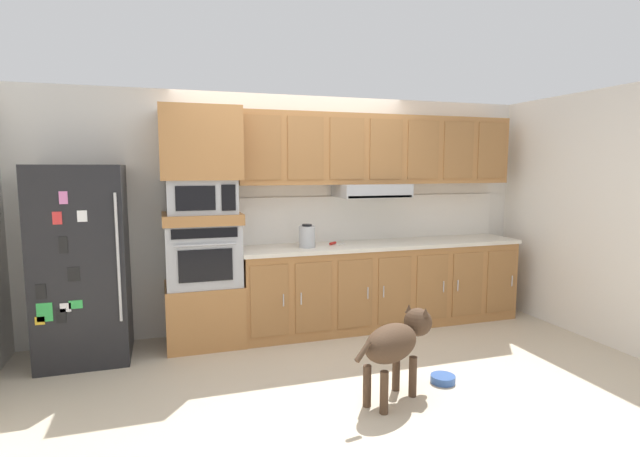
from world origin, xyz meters
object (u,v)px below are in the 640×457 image
object	(u,v)px
built_in_oven	(203,254)
electric_kettle	(307,236)
screwdriver	(333,243)
dog	(397,341)
microwave	(201,196)
dog_food_bowl	(443,379)
refrigerator	(82,264)

from	to	relation	value
built_in_oven	electric_kettle	bearing A→B (deg)	-2.59
screwdriver	dog	size ratio (longest dim) A/B	0.20
built_in_oven	screwdriver	size ratio (longest dim) A/B	4.15
microwave	built_in_oven	bearing A→B (deg)	179.23
screwdriver	electric_kettle	bearing A→B (deg)	-165.44
dog	dog_food_bowl	xyz separation A→B (m)	(0.48, 0.12, -0.41)
built_in_oven	dog	size ratio (longest dim) A/B	0.82
refrigerator	dog	world-z (taller)	refrigerator
screwdriver	dog_food_bowl	world-z (taller)	screwdriver
built_in_oven	microwave	bearing A→B (deg)	-0.77
screwdriver	dog	bearing A→B (deg)	-93.03
built_in_oven	dog_food_bowl	size ratio (longest dim) A/B	3.50
built_in_oven	electric_kettle	world-z (taller)	built_in_oven
dog	dog_food_bowl	bearing A→B (deg)	-14.49
refrigerator	dog	xyz separation A→B (m)	(2.34, -1.58, -0.44)
refrigerator	dog	bearing A→B (deg)	-34.10
dog	dog_food_bowl	distance (m)	0.65
built_in_oven	electric_kettle	distance (m)	1.05
microwave	refrigerator	bearing A→B (deg)	-176.35
electric_kettle	dog	bearing A→B (deg)	-81.86
refrigerator	dog_food_bowl	world-z (taller)	refrigerator
built_in_oven	microwave	distance (m)	0.56
microwave	electric_kettle	distance (m)	1.13
built_in_oven	screwdriver	xyz separation A→B (m)	(1.36, 0.04, 0.03)
built_in_oven	dog	xyz separation A→B (m)	(1.27, -1.65, -0.46)
refrigerator	microwave	size ratio (longest dim) A/B	2.73
dog_food_bowl	built_in_oven	bearing A→B (deg)	138.98
refrigerator	dog_food_bowl	bearing A→B (deg)	-27.38
screwdriver	built_in_oven	bearing A→B (deg)	-178.51
microwave	electric_kettle	xyz separation A→B (m)	(1.04, -0.05, -0.43)
refrigerator	electric_kettle	xyz separation A→B (m)	(2.11, 0.02, 0.15)
microwave	dog	bearing A→B (deg)	-52.32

